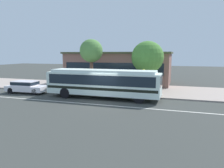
# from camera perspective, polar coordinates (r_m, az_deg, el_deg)

# --- Properties ---
(ground_plane) EXTENTS (120.00, 120.00, 0.00)m
(ground_plane) POSITION_cam_1_polar(r_m,az_deg,el_deg) (18.08, -2.94, -5.08)
(ground_plane) COLOR #383B38
(sidewalk_slab) EXTENTS (60.00, 8.00, 0.12)m
(sidewalk_slab) POSITION_cam_1_polar(r_m,az_deg,el_deg) (24.70, 2.93, -1.33)
(sidewalk_slab) COLOR #A49388
(sidewalk_slab) RESTS_ON ground_plane
(lane_stripe_center) EXTENTS (56.00, 0.16, 0.01)m
(lane_stripe_center) POSITION_cam_1_polar(r_m,az_deg,el_deg) (17.35, -3.88, -5.64)
(lane_stripe_center) COLOR silver
(lane_stripe_center) RESTS_ON ground_plane
(transit_bus) EXTENTS (10.71, 2.50, 2.69)m
(transit_bus) POSITION_cam_1_polar(r_m,az_deg,el_deg) (19.57, -2.45, 0.62)
(transit_bus) COLOR white
(transit_bus) RESTS_ON ground_plane
(sedan_behind_bus) EXTENTS (4.47, 2.00, 1.29)m
(sedan_behind_bus) POSITION_cam_1_polar(r_m,az_deg,el_deg) (24.11, -22.41, -0.59)
(sedan_behind_bus) COLOR white
(sedan_behind_bus) RESTS_ON ground_plane
(pedestrian_waiting_near_sign) EXTENTS (0.48, 0.48, 1.70)m
(pedestrian_waiting_near_sign) POSITION_cam_1_polar(r_m,az_deg,el_deg) (23.43, -6.03, 0.71)
(pedestrian_waiting_near_sign) COLOR #715C5B
(pedestrian_waiting_near_sign) RESTS_ON sidewalk_slab
(pedestrian_walking_along_curb) EXTENTS (0.47, 0.47, 1.71)m
(pedestrian_walking_along_curb) POSITION_cam_1_polar(r_m,az_deg,el_deg) (21.27, 5.57, -0.03)
(pedestrian_walking_along_curb) COLOR #7D6750
(pedestrian_walking_along_curb) RESTS_ON sidewalk_slab
(bus_stop_sign) EXTENTS (0.14, 0.44, 2.61)m
(bus_stop_sign) POSITION_cam_1_polar(r_m,az_deg,el_deg) (20.27, 8.66, 1.42)
(bus_stop_sign) COLOR gray
(bus_stop_sign) RESTS_ON sidewalk_slab
(street_tree_near_stop) EXTENTS (2.63, 2.63, 5.72)m
(street_tree_near_stop) POSITION_cam_1_polar(r_m,az_deg,el_deg) (24.17, -5.70, 8.88)
(street_tree_near_stop) COLOR brown
(street_tree_near_stop) RESTS_ON sidewalk_slab
(street_tree_mid_block) EXTENTS (3.48, 3.48, 5.44)m
(street_tree_mid_block) POSITION_cam_1_polar(r_m,az_deg,el_deg) (23.09, 9.70, 7.23)
(street_tree_mid_block) COLOR brown
(street_tree_mid_block) RESTS_ON sidewalk_slab
(station_building) EXTENTS (14.45, 7.63, 4.42)m
(station_building) POSITION_cam_1_polar(r_m,az_deg,el_deg) (29.92, 2.04, 4.51)
(station_building) COLOR #895D52
(station_building) RESTS_ON ground_plane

